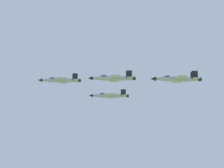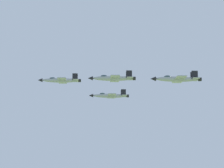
{
  "view_description": "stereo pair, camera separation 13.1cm",
  "coord_description": "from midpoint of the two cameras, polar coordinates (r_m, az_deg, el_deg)",
  "views": [
    {
      "loc": [
        -122.83,
        -143.27,
        63.67
      ],
      "look_at": [
        -19.63,
        -24.79,
        98.84
      ],
      "focal_mm": 73.68,
      "sensor_mm": 36.0,
      "label": 1
    },
    {
      "loc": [
        -122.74,
        -143.35,
        63.67
      ],
      "look_at": [
        -19.63,
        -24.79,
        98.84
      ],
      "focal_mm": 73.68,
      "sensor_mm": 36.0,
      "label": 2
    }
  ],
  "objects": [
    {
      "name": "jet_lead",
      "position": [
        169.84,
        -6.45,
        0.48
      ],
      "size": [
        13.63,
        11.64,
        3.34
      ],
      "rotation": [
        0.0,
        0.0,
        2.47
      ],
      "color": "#9EA3A8"
    },
    {
      "name": "jet_left_wingman",
      "position": [
        153.32,
        0.07,
        0.73
      ],
      "size": [
        13.56,
        12.06,
        3.38
      ],
      "rotation": [
        0.0,
        0.0,
        2.44
      ],
      "color": "#9EA3A8"
    },
    {
      "name": "jet_right_wingman",
      "position": [
        184.44,
        -0.3,
        -1.44
      ],
      "size": [
        13.9,
        11.76,
        3.4
      ],
      "rotation": [
        0.0,
        0.0,
        2.48
      ],
      "color": "#9EA3A8"
    },
    {
      "name": "jet_left_outer",
      "position": [
        139.02,
        8.05,
        0.64
      ],
      "size": [
        13.24,
        11.35,
        3.25
      ],
      "rotation": [
        0.0,
        0.0,
        2.47
      ],
      "color": "#9EA3A8"
    }
  ]
}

